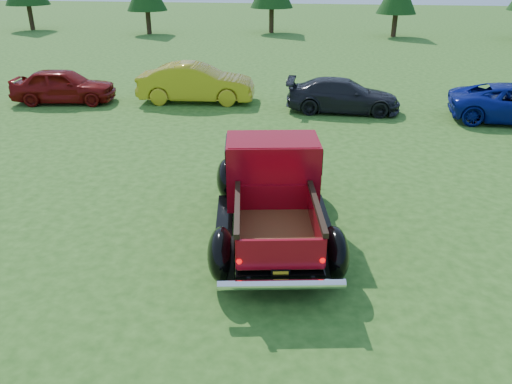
{
  "coord_description": "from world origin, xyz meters",
  "views": [
    {
      "loc": [
        1.48,
        -8.51,
        4.97
      ],
      "look_at": [
        0.23,
        0.2,
        0.89
      ],
      "focal_mm": 35.0,
      "sensor_mm": 36.0,
      "label": 1
    }
  ],
  "objects_px": {
    "show_car_yellow": "(196,83)",
    "show_car_grey": "(343,95)",
    "pickup_truck": "(272,185)",
    "show_car_red": "(64,86)"
  },
  "relations": [
    {
      "from": "show_car_yellow",
      "to": "show_car_grey",
      "type": "height_order",
      "value": "show_car_yellow"
    },
    {
      "from": "show_car_yellow",
      "to": "show_car_grey",
      "type": "distance_m",
      "value": 5.6
    },
    {
      "from": "pickup_truck",
      "to": "show_car_yellow",
      "type": "height_order",
      "value": "pickup_truck"
    },
    {
      "from": "show_car_red",
      "to": "show_car_yellow",
      "type": "height_order",
      "value": "show_car_yellow"
    },
    {
      "from": "show_car_red",
      "to": "show_car_yellow",
      "type": "distance_m",
      "value": 5.07
    },
    {
      "from": "show_car_grey",
      "to": "pickup_truck",
      "type": "bearing_deg",
      "value": 170.1
    },
    {
      "from": "show_car_red",
      "to": "pickup_truck",
      "type": "bearing_deg",
      "value": -141.78
    },
    {
      "from": "show_car_grey",
      "to": "show_car_yellow",
      "type": "bearing_deg",
      "value": 83.81
    },
    {
      "from": "pickup_truck",
      "to": "show_car_red",
      "type": "height_order",
      "value": "pickup_truck"
    },
    {
      "from": "show_car_red",
      "to": "show_car_yellow",
      "type": "bearing_deg",
      "value": -88.34
    }
  ]
}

